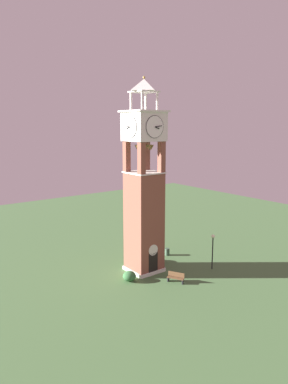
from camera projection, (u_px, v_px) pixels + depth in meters
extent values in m
plane|color=#476B3D|center=(144.00, 270.00, 36.67)|extent=(80.00, 80.00, 0.00)
cube|color=brown|center=(144.00, 223.00, 35.77)|extent=(2.95, 2.95, 9.95)
cube|color=silver|center=(144.00, 268.00, 36.64)|extent=(3.15, 3.15, 0.35)
cube|color=black|center=(153.00, 264.00, 35.30)|extent=(1.10, 0.04, 2.20)
cylinder|color=silver|center=(153.00, 250.00, 35.05)|extent=(1.10, 0.04, 1.10)
cube|color=brown|center=(142.00, 159.00, 32.93)|extent=(0.56, 0.56, 3.06)
cube|color=brown|center=(162.00, 157.00, 34.36)|extent=(0.56, 0.56, 3.06)
cube|color=brown|center=(127.00, 157.00, 34.80)|extent=(0.56, 0.56, 3.06)
cube|color=brown|center=(146.00, 156.00, 36.22)|extent=(0.56, 0.56, 3.06)
cube|color=silver|center=(144.00, 172.00, 34.85)|extent=(3.11, 3.11, 0.12)
cone|color=brown|center=(149.00, 147.00, 34.83)|extent=(0.53, 0.53, 0.54)
cone|color=brown|center=(144.00, 147.00, 35.06)|extent=(0.60, 0.60, 0.43)
cone|color=brown|center=(137.00, 148.00, 34.58)|extent=(0.55, 0.55, 0.52)
cone|color=brown|center=(138.00, 148.00, 34.11)|extent=(0.37, 0.37, 0.45)
cone|color=brown|center=(146.00, 148.00, 33.78)|extent=(0.54, 0.54, 0.54)
cone|color=brown|center=(151.00, 148.00, 34.28)|extent=(0.59, 0.59, 0.51)
cube|color=silver|center=(144.00, 127.00, 34.05)|extent=(3.19, 3.19, 2.69)
cylinder|color=white|center=(155.00, 127.00, 32.79)|extent=(2.05, 0.05, 2.05)
torus|color=black|center=(155.00, 127.00, 32.79)|extent=(2.07, 0.06, 2.07)
cube|color=black|center=(157.00, 128.00, 32.90)|extent=(0.51, 0.03, 0.26)
cube|color=black|center=(159.00, 126.00, 32.98)|extent=(0.82, 0.03, 0.15)
cylinder|color=white|center=(134.00, 127.00, 35.31)|extent=(2.05, 0.05, 2.05)
torus|color=black|center=(134.00, 127.00, 35.31)|extent=(2.07, 0.06, 2.07)
cube|color=black|center=(136.00, 128.00, 35.52)|extent=(0.51, 0.03, 0.26)
cube|color=black|center=(137.00, 126.00, 35.59)|extent=(0.82, 0.03, 0.15)
cylinder|color=white|center=(130.00, 127.00, 33.09)|extent=(0.05, 2.05, 2.05)
torus|color=black|center=(130.00, 127.00, 33.09)|extent=(0.06, 2.07, 2.07)
cube|color=black|center=(128.00, 128.00, 33.26)|extent=(0.03, 0.51, 0.26)
cube|color=black|center=(127.00, 126.00, 33.36)|extent=(0.03, 0.82, 0.15)
cylinder|color=white|center=(157.00, 127.00, 35.02)|extent=(0.05, 2.05, 2.05)
torus|color=black|center=(157.00, 127.00, 35.02)|extent=(0.06, 2.07, 2.07)
cube|color=black|center=(156.00, 128.00, 35.26)|extent=(0.03, 0.51, 0.26)
cube|color=black|center=(155.00, 126.00, 35.36)|extent=(0.03, 0.82, 0.15)
cube|color=silver|center=(144.00, 111.00, 33.79)|extent=(3.55, 3.55, 0.16)
cylinder|color=silver|center=(142.00, 101.00, 32.42)|extent=(0.22, 0.22, 1.64)
cylinder|color=silver|center=(157.00, 101.00, 33.47)|extent=(0.22, 0.22, 1.64)
cylinder|color=silver|center=(131.00, 102.00, 33.79)|extent=(0.22, 0.22, 1.64)
cylinder|color=silver|center=(146.00, 102.00, 34.84)|extent=(0.22, 0.22, 1.64)
cube|color=silver|center=(144.00, 92.00, 33.47)|extent=(2.19, 2.19, 0.12)
pyramid|color=silver|center=(144.00, 85.00, 33.36)|extent=(2.19, 2.19, 1.10)
sphere|color=#B79338|center=(144.00, 77.00, 33.23)|extent=(0.24, 0.24, 0.24)
cube|color=brown|center=(176.00, 278.00, 33.70)|extent=(1.13, 1.62, 0.06)
cube|color=brown|center=(176.00, 274.00, 33.82)|extent=(0.78, 1.44, 0.44)
cube|color=#2D2D33|center=(183.00, 282.00, 33.44)|extent=(0.39, 0.25, 0.42)
cube|color=#2D2D33|center=(168.00, 279.00, 34.04)|extent=(0.39, 0.25, 0.42)
cylinder|color=black|center=(212.00, 254.00, 36.68)|extent=(0.12, 0.12, 3.29)
sphere|color=#F9EFCC|center=(213.00, 236.00, 36.35)|extent=(0.36, 0.36, 0.36)
cylinder|color=#38513D|center=(167.00, 252.00, 40.81)|extent=(0.52, 0.52, 0.80)
ellipsoid|color=#336638|center=(129.00, 260.00, 38.11)|extent=(0.84, 0.84, 0.86)
ellipsoid|color=#336638|center=(155.00, 259.00, 38.81)|extent=(1.07, 1.07, 0.74)
ellipsoid|color=#336638|center=(129.00, 276.00, 34.05)|extent=(1.26, 1.26, 0.95)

